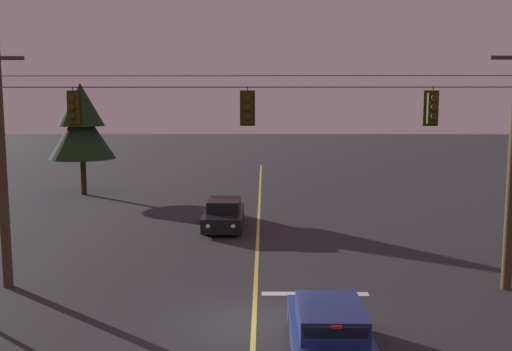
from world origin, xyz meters
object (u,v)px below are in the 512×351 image
Objects in this scene: traffic_light_centre at (432,108)px; traffic_light_left_inner at (247,108)px; tree_verge_far at (81,125)px; car_oncoming_lead at (224,215)px; car_waiting_near_lane at (330,335)px; traffic_light_leftmost at (73,108)px.

traffic_light_left_inner is at bearing 180.00° from traffic_light_centre.
car_oncoming_lead is at bearing -44.68° from tree_verge_far.
car_oncoming_lead is (-3.46, 14.09, -0.00)m from car_waiting_near_lane.
traffic_light_centre is at bearing 54.72° from car_waiting_near_lane.
car_waiting_near_lane is at bearing -60.84° from tree_verge_far.
traffic_light_centre is at bearing 0.00° from traffic_light_leftmost.
tree_verge_far is at bearing 119.16° from car_waiting_near_lane.
car_oncoming_lead is at bearing 98.96° from traffic_light_left_inner.
traffic_light_centre is at bearing -50.80° from car_oncoming_lead.
car_waiting_near_lane is 0.60× the size of tree_verge_far.
traffic_light_leftmost is at bearing -115.02° from car_oncoming_lead.
traffic_light_leftmost is at bearing 180.00° from traffic_light_left_inner.
car_waiting_near_lane is 14.51m from car_oncoming_lead.
car_waiting_near_lane is at bearing -76.20° from car_oncoming_lead.
car_waiting_near_lane is 0.98× the size of car_oncoming_lead.
traffic_light_leftmost is 0.17× the size of tree_verge_far.
traffic_light_left_inner is 10.33m from car_oncoming_lead.
traffic_light_leftmost is 1.00× the size of traffic_light_left_inner.
car_waiting_near_lane is (2.07, -5.27, -5.20)m from traffic_light_left_inner.
traffic_light_centre is 0.28× the size of car_waiting_near_lane.
traffic_light_left_inner is 5.80m from traffic_light_centre.
tree_verge_far reaches higher than car_waiting_near_lane.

